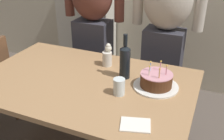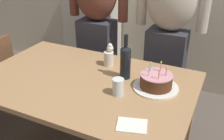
{
  "view_description": "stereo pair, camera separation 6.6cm",
  "coord_description": "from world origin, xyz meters",
  "px_view_note": "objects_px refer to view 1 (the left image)",
  "views": [
    {
      "loc": [
        0.79,
        -1.38,
        1.63
      ],
      "look_at": [
        0.19,
        0.04,
        0.84
      ],
      "focal_mm": 41.95,
      "sensor_mm": 36.0,
      "label": 1
    },
    {
      "loc": [
        0.85,
        -1.35,
        1.63
      ],
      "look_at": [
        0.19,
        0.04,
        0.84
      ],
      "focal_mm": 41.95,
      "sensor_mm": 36.0,
      "label": 2
    }
  ],
  "objects_px": {
    "birthday_cake": "(156,81)",
    "wine_bottle": "(125,61)",
    "water_glass_near": "(119,87)",
    "person_woman_cardigan": "(165,35)",
    "napkin_stack": "(135,125)",
    "flower_vase": "(107,56)",
    "person_man_bearded": "(93,25)"
  },
  "relations": [
    {
      "from": "napkin_stack",
      "to": "person_man_bearded",
      "type": "bearing_deg",
      "value": 126.16
    },
    {
      "from": "person_man_bearded",
      "to": "person_woman_cardigan",
      "type": "relative_size",
      "value": 1.0
    },
    {
      "from": "birthday_cake",
      "to": "water_glass_near",
      "type": "xyz_separation_m",
      "value": [
        -0.19,
        -0.17,
        0.01
      ]
    },
    {
      "from": "person_woman_cardigan",
      "to": "napkin_stack",
      "type": "bearing_deg",
      "value": 95.61
    },
    {
      "from": "person_woman_cardigan",
      "to": "water_glass_near",
      "type": "bearing_deg",
      "value": 84.2
    },
    {
      "from": "birthday_cake",
      "to": "person_woman_cardigan",
      "type": "distance_m",
      "value": 0.69
    },
    {
      "from": "person_woman_cardigan",
      "to": "birthday_cake",
      "type": "bearing_deg",
      "value": 98.94
    },
    {
      "from": "napkin_stack",
      "to": "flower_vase",
      "type": "relative_size",
      "value": 0.9
    },
    {
      "from": "napkin_stack",
      "to": "flower_vase",
      "type": "bearing_deg",
      "value": 125.36
    },
    {
      "from": "birthday_cake",
      "to": "wine_bottle",
      "type": "bearing_deg",
      "value": 168.78
    },
    {
      "from": "water_glass_near",
      "to": "napkin_stack",
      "type": "height_order",
      "value": "water_glass_near"
    },
    {
      "from": "water_glass_near",
      "to": "wine_bottle",
      "type": "relative_size",
      "value": 0.34
    },
    {
      "from": "napkin_stack",
      "to": "birthday_cake",
      "type": "bearing_deg",
      "value": 90.29
    },
    {
      "from": "birthday_cake",
      "to": "flower_vase",
      "type": "bearing_deg",
      "value": 157.41
    },
    {
      "from": "wine_bottle",
      "to": "napkin_stack",
      "type": "bearing_deg",
      "value": -63.2
    },
    {
      "from": "birthday_cake",
      "to": "wine_bottle",
      "type": "height_order",
      "value": "wine_bottle"
    },
    {
      "from": "water_glass_near",
      "to": "person_man_bearded",
      "type": "bearing_deg",
      "value": 125.77
    },
    {
      "from": "napkin_stack",
      "to": "person_man_bearded",
      "type": "relative_size",
      "value": 0.1
    },
    {
      "from": "person_man_bearded",
      "to": "water_glass_near",
      "type": "bearing_deg",
      "value": 125.77
    },
    {
      "from": "flower_vase",
      "to": "person_woman_cardigan",
      "type": "height_order",
      "value": "person_woman_cardigan"
    },
    {
      "from": "person_woman_cardigan",
      "to": "wine_bottle",
      "type": "bearing_deg",
      "value": 78.08
    },
    {
      "from": "wine_bottle",
      "to": "flower_vase",
      "type": "distance_m",
      "value": 0.24
    },
    {
      "from": "birthday_cake",
      "to": "person_man_bearded",
      "type": "bearing_deg",
      "value": 140.02
    },
    {
      "from": "birthday_cake",
      "to": "person_man_bearded",
      "type": "height_order",
      "value": "person_man_bearded"
    },
    {
      "from": "person_man_bearded",
      "to": "person_woman_cardigan",
      "type": "height_order",
      "value": "same"
    },
    {
      "from": "water_glass_near",
      "to": "birthday_cake",
      "type": "bearing_deg",
      "value": 42.28
    },
    {
      "from": "birthday_cake",
      "to": "flower_vase",
      "type": "xyz_separation_m",
      "value": [
        -0.43,
        0.18,
        0.03
      ]
    },
    {
      "from": "flower_vase",
      "to": "person_man_bearded",
      "type": "bearing_deg",
      "value": 127.12
    },
    {
      "from": "wine_bottle",
      "to": "person_woman_cardigan",
      "type": "height_order",
      "value": "person_woman_cardigan"
    },
    {
      "from": "wine_bottle",
      "to": "flower_vase",
      "type": "height_order",
      "value": "wine_bottle"
    },
    {
      "from": "birthday_cake",
      "to": "flower_vase",
      "type": "relative_size",
      "value": 1.69
    },
    {
      "from": "birthday_cake",
      "to": "flower_vase",
      "type": "height_order",
      "value": "flower_vase"
    }
  ]
}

